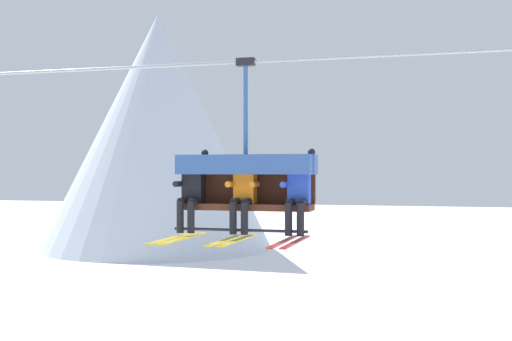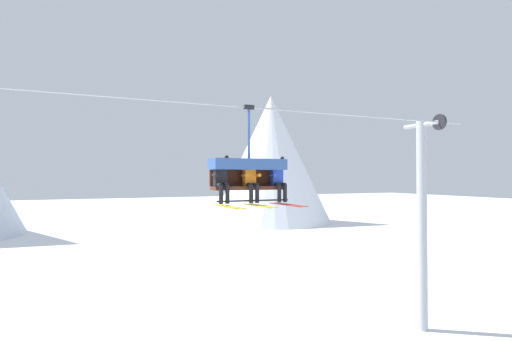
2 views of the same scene
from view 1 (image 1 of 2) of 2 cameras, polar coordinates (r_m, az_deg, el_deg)
name	(u,v)px [view 1 (image 1 of 2)]	position (r m, az deg, el deg)	size (l,w,h in m)	color
mountain_peak_west	(158,131)	(49.69, -8.71, 3.51)	(17.41, 17.41, 17.88)	silver
lift_cable	(198,64)	(10.22, -5.14, 9.39)	(18.06, 0.05, 0.05)	#9EA3A8
chairlift_chair	(247,173)	(9.91, -0.81, -0.26)	(2.11, 0.74, 2.64)	#512819
skier_black	(191,191)	(9.98, -5.80, -1.86)	(0.48, 1.70, 1.34)	black
skier_orange	(243,193)	(9.70, -1.18, -2.03)	(0.46, 1.70, 1.23)	orange
skier_blue	(298,192)	(9.50, 3.74, -1.95)	(0.48, 1.70, 1.34)	#2847B7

